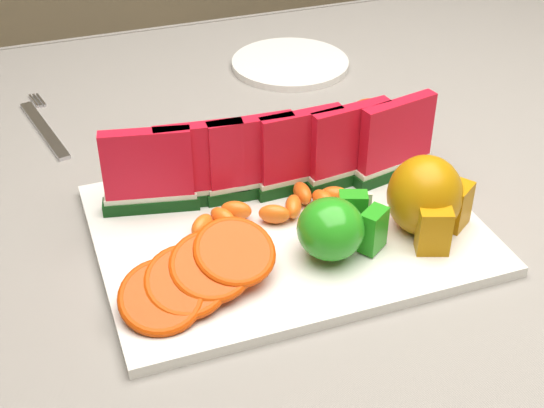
% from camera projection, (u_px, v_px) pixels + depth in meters
% --- Properties ---
extents(table, '(1.40, 0.90, 0.75)m').
position_uv_depth(table, '(320.00, 237.00, 0.98)').
color(table, '#4B3119').
rests_on(table, ground).
extents(tablecloth, '(1.53, 1.03, 0.20)m').
position_uv_depth(tablecloth, '(322.00, 197.00, 0.95)').
color(tablecloth, gray).
rests_on(tablecloth, table).
extents(platter, '(0.40, 0.30, 0.01)m').
position_uv_depth(platter, '(286.00, 228.00, 0.81)').
color(platter, silver).
rests_on(platter, tablecloth).
extents(apple_cluster, '(0.10, 0.08, 0.06)m').
position_uv_depth(apple_cluster, '(336.00, 227.00, 0.75)').
color(apple_cluster, '#2E7C14').
rests_on(apple_cluster, platter).
extents(pear_cluster, '(0.09, 0.10, 0.09)m').
position_uv_depth(pear_cluster, '(427.00, 198.00, 0.78)').
color(pear_cluster, '#936105').
rests_on(pear_cluster, platter).
extents(side_plate, '(0.21, 0.21, 0.01)m').
position_uv_depth(side_plate, '(290.00, 63.00, 1.16)').
color(side_plate, silver).
rests_on(side_plate, tablecloth).
extents(fork, '(0.05, 0.19, 0.00)m').
position_uv_depth(fork, '(43.00, 127.00, 1.00)').
color(fork, silver).
rests_on(fork, tablecloth).
extents(watermelon_row, '(0.39, 0.07, 0.10)m').
position_uv_depth(watermelon_row, '(276.00, 157.00, 0.83)').
color(watermelon_row, '#124013').
rests_on(watermelon_row, platter).
extents(orange_fan_front, '(0.17, 0.12, 0.05)m').
position_uv_depth(orange_fan_front, '(199.00, 274.00, 0.71)').
color(orange_fan_front, '#F85A00').
rests_on(orange_fan_front, platter).
extents(orange_fan_back, '(0.38, 0.11, 0.05)m').
position_uv_depth(orange_fan_back, '(271.00, 146.00, 0.90)').
color(orange_fan_back, '#F85A00').
rests_on(orange_fan_back, platter).
extents(tangerine_segments, '(0.19, 0.06, 0.02)m').
position_uv_depth(tangerine_segments, '(275.00, 208.00, 0.81)').
color(tangerine_segments, '#E85115').
rests_on(tangerine_segments, platter).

